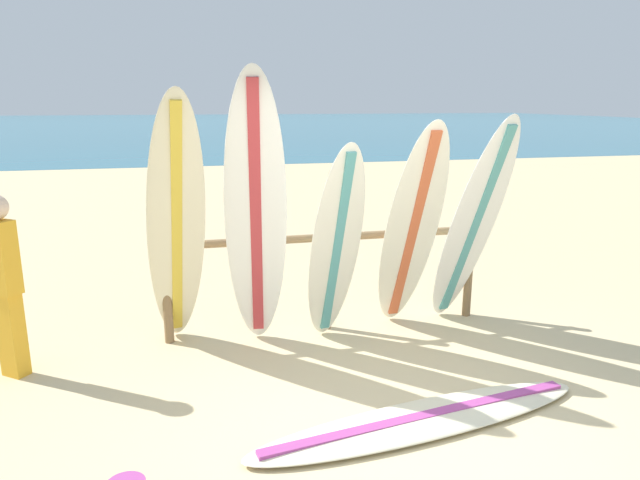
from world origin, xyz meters
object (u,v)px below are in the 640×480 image
at_px(surfboard_leaning_left, 256,215).
at_px(beachgoer_standing, 4,279).
at_px(surfboard_rack, 327,260).
at_px(small_boat_offshore, 167,132).
at_px(surfboard_leaning_center_left, 336,246).
at_px(surfboard_leaning_center_right, 473,225).
at_px(surfboard_leaning_far_left, 176,227).
at_px(surfboard_lying_on_sand, 423,419).
at_px(surfboard_leaning_center, 411,231).

bearing_deg(surfboard_leaning_left, beachgoer_standing, -179.38).
relative_size(surfboard_rack, small_boat_offshore, 1.07).
bearing_deg(surfboard_leaning_left, surfboard_rack, 26.86).
xyz_separation_m(surfboard_leaning_left, beachgoer_standing, (-2.12, -0.02, -0.44)).
height_order(surfboard_leaning_center_left, beachgoer_standing, surfboard_leaning_center_left).
bearing_deg(surfboard_leaning_center_right, surfboard_leaning_left, -179.36).
distance_m(surfboard_leaning_far_left, surfboard_leaning_center_left, 1.46).
bearing_deg(beachgoer_standing, surfboard_lying_on_sand, -26.19).
bearing_deg(surfboard_leaning_center, surfboard_leaning_center_right, 1.98).
relative_size(surfboard_leaning_center_left, surfboard_leaning_center_right, 0.89).
bearing_deg(surfboard_lying_on_sand, surfboard_leaning_far_left, 136.02).
distance_m(surfboard_rack, small_boat_offshore, 35.49).
height_order(surfboard_leaning_center, surfboard_leaning_center_right, surfboard_leaning_center_right).
relative_size(surfboard_lying_on_sand, small_boat_offshore, 0.91).
height_order(surfboard_leaning_far_left, surfboard_leaning_left, surfboard_leaning_left).
height_order(surfboard_lying_on_sand, small_boat_offshore, small_boat_offshore).
distance_m(surfboard_lying_on_sand, beachgoer_standing, 3.58).
xyz_separation_m(surfboard_lying_on_sand, small_boat_offshore, (-2.73, 37.34, 0.22)).
distance_m(surfboard_rack, surfboard_leaning_center, 0.91).
distance_m(surfboard_lying_on_sand, small_boat_offshore, 37.44).
height_order(surfboard_rack, beachgoer_standing, beachgoer_standing).
relative_size(surfboard_rack, surfboard_leaning_far_left, 1.35).
distance_m(surfboard_rack, surfboard_leaning_center_right, 1.50).
xyz_separation_m(surfboard_leaning_left, small_boat_offshore, (-1.72, 35.78, -1.05)).
bearing_deg(surfboard_lying_on_sand, beachgoer_standing, 153.81).
distance_m(surfboard_leaning_center_right, beachgoer_standing, 4.29).
bearing_deg(surfboard_leaning_center_right, surfboard_lying_on_sand, -126.14).
bearing_deg(surfboard_leaning_center_right, small_boat_offshore, 96.21).
distance_m(surfboard_leaning_center_left, beachgoer_standing, 2.86).
relative_size(surfboard_leaning_left, beachgoer_standing, 1.65).
xyz_separation_m(surfboard_leaning_left, surfboard_lying_on_sand, (1.01, -1.56, -1.27)).
distance_m(beachgoer_standing, small_boat_offshore, 35.81).
bearing_deg(small_boat_offshore, surfboard_leaning_left, -87.24).
distance_m(surfboard_rack, surfboard_leaning_left, 1.02).
bearing_deg(beachgoer_standing, surfboard_rack, 8.04).
height_order(surfboard_leaning_far_left, surfboard_leaning_center_left, surfboard_leaning_far_left).
xyz_separation_m(surfboard_leaning_far_left, beachgoer_standing, (-1.41, -0.12, -0.35)).
xyz_separation_m(surfboard_rack, surfboard_leaning_left, (-0.76, -0.38, 0.57)).
height_order(surfboard_leaning_left, surfboard_leaning_center_right, surfboard_leaning_left).
relative_size(surfboard_rack, surfboard_leaning_center_right, 1.48).
relative_size(surfboard_leaning_center, surfboard_leaning_center_right, 0.98).
bearing_deg(surfboard_rack, surfboard_lying_on_sand, -82.52).
height_order(surfboard_rack, surfboard_leaning_center, surfboard_leaning_center).
relative_size(surfboard_leaning_center, small_boat_offshore, 0.71).
relative_size(surfboard_leaning_center_left, small_boat_offshore, 0.65).
xyz_separation_m(surfboard_leaning_far_left, small_boat_offshore, (-1.02, 35.69, -0.96)).
xyz_separation_m(surfboard_leaning_far_left, surfboard_leaning_left, (0.70, -0.09, 0.09)).
distance_m(surfboard_leaning_left, beachgoer_standing, 2.16).
relative_size(surfboard_leaning_center_right, surfboard_lying_on_sand, 0.79).
bearing_deg(surfboard_leaning_far_left, surfboard_rack, 11.27).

